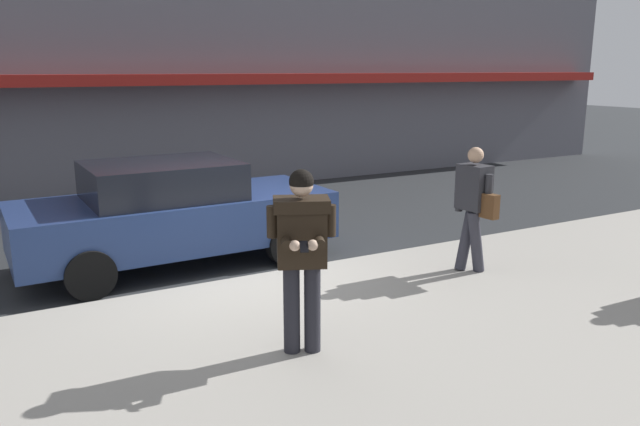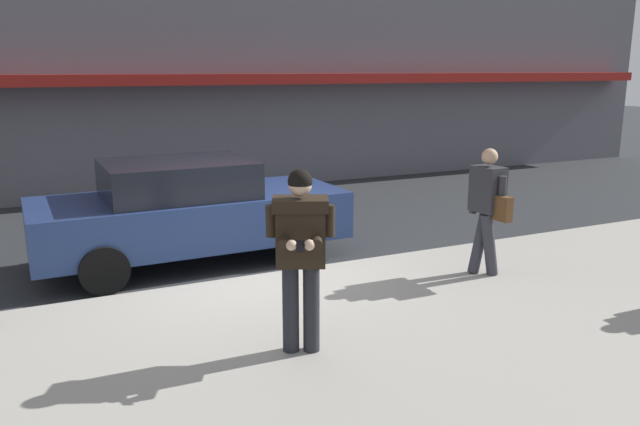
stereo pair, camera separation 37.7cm
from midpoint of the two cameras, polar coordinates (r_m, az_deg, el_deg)
The scene contains 6 objects.
ground_plane at distance 8.66m, azimuth -8.53°, elevation -6.21°, with size 80.00×80.00×0.00m, color #2B2D30.
sidewalk at distance 6.74m, azimuth 8.49°, elevation -11.32°, with size 32.00×5.30×0.14m, color #A8A399.
curb_paint_line at distance 9.07m, azimuth -2.70°, elevation -5.15°, with size 28.00×0.12×0.01m, color silver.
parked_sedan_mid at distance 9.39m, azimuth -14.43°, elevation 0.06°, with size 4.54×2.01×1.54m.
man_texting_on_phone at distance 5.86m, azimuth -3.54°, elevation -2.68°, with size 0.61×0.65×1.81m.
pedestrian_with_bag at distance 8.51m, azimuth 12.69°, elevation 1.00°, with size 0.35×0.72×1.70m.
Camera 1 is at (-2.96, -7.61, 2.84)m, focal length 35.00 mm.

